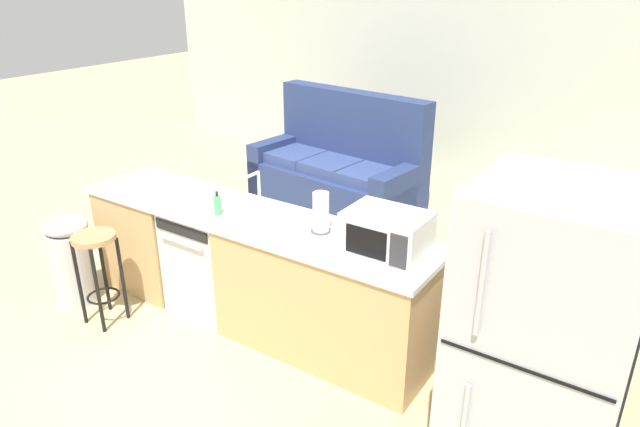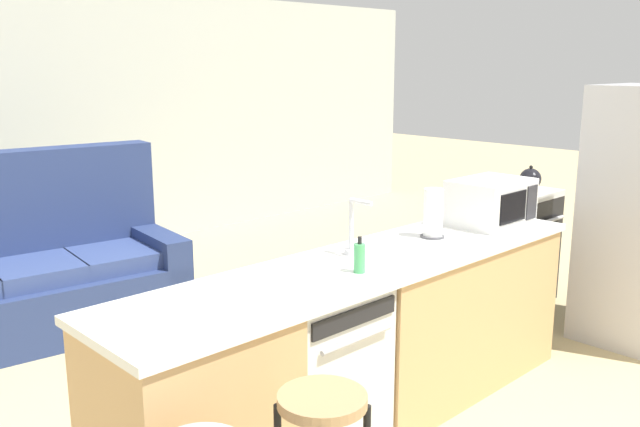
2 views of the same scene
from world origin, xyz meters
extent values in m
plane|color=tan|center=(0.00, 0.00, 0.00)|extent=(24.00, 24.00, 0.00)
cube|color=beige|center=(0.30, 4.20, 1.30)|extent=(10.00, 0.06, 2.60)
cube|color=tan|center=(-0.93, 0.00, 0.43)|extent=(0.75, 0.62, 0.86)
cube|color=tan|center=(0.83, 0.00, 0.43)|extent=(1.55, 0.62, 0.86)
cube|color=white|center=(0.15, 0.00, 0.88)|extent=(2.94, 0.66, 0.04)
cube|color=brown|center=(0.15, 0.00, 0.04)|extent=(2.86, 0.56, 0.08)
cube|color=silver|center=(-0.25, 0.00, 0.42)|extent=(0.58, 0.58, 0.84)
cube|color=black|center=(-0.25, -0.30, 0.78)|extent=(0.52, 0.01, 0.08)
cylinder|color=#B2B2B7|center=(-0.25, -0.31, 0.68)|extent=(0.44, 0.02, 0.02)
cube|color=black|center=(2.35, 0.55, 0.42)|extent=(0.76, 0.64, 0.85)
cube|color=black|center=(2.35, 0.22, 0.47)|extent=(0.53, 0.01, 0.43)
cylinder|color=silver|center=(2.35, 0.20, 0.70)|extent=(0.61, 0.03, 0.03)
cube|color=silver|center=(2.35, 0.55, 0.88)|extent=(0.76, 0.64, 0.05)
torus|color=black|center=(2.18, 0.42, 0.89)|extent=(0.16, 0.16, 0.01)
torus|color=black|center=(2.52, 0.42, 0.89)|extent=(0.16, 0.16, 0.01)
torus|color=black|center=(2.18, 0.68, 0.89)|extent=(0.16, 0.16, 0.01)
torus|color=black|center=(2.52, 0.68, 0.89)|extent=(0.16, 0.16, 0.01)
cube|color=#B7B7BC|center=(2.35, -0.55, 0.87)|extent=(0.72, 0.70, 1.74)
cylinder|color=#B2B2B7|center=(2.15, -0.92, 1.41)|extent=(0.02, 0.02, 0.46)
cube|color=black|center=(2.35, -0.90, 1.08)|extent=(0.68, 0.01, 0.01)
cube|color=white|center=(1.28, 0.00, 1.04)|extent=(0.50, 0.36, 0.28)
cube|color=black|center=(1.23, -0.18, 1.04)|extent=(0.27, 0.01, 0.18)
cube|color=#2D2D33|center=(1.45, -0.18, 1.04)|extent=(0.11, 0.01, 0.21)
cylinder|color=silver|center=(0.16, 0.12, 0.92)|extent=(0.07, 0.07, 0.03)
cylinder|color=silver|center=(0.16, 0.12, 1.06)|extent=(0.02, 0.02, 0.26)
cylinder|color=silver|center=(0.16, 0.05, 1.19)|extent=(0.02, 0.14, 0.02)
cylinder|color=#4C4C51|center=(0.76, 0.04, 0.91)|extent=(0.14, 0.14, 0.01)
cylinder|color=white|center=(0.76, 0.04, 1.05)|extent=(0.11, 0.11, 0.27)
cylinder|color=#4CB266|center=(-0.04, -0.12, 0.97)|extent=(0.06, 0.06, 0.14)
cylinder|color=black|center=(-0.04, -0.12, 1.06)|extent=(0.02, 0.02, 0.04)
sphere|color=black|center=(2.52, 0.42, 0.99)|extent=(0.17, 0.17, 0.17)
sphere|color=black|center=(2.52, 0.42, 1.08)|extent=(0.03, 0.03, 0.03)
cone|color=black|center=(2.60, 0.42, 1.00)|extent=(0.08, 0.04, 0.06)
cylinder|color=tan|center=(-0.80, -0.65, 0.72)|extent=(0.32, 0.32, 0.04)
cylinder|color=black|center=(-0.91, -0.77, 0.35)|extent=(0.03, 0.03, 0.70)
cylinder|color=black|center=(-0.69, -0.77, 0.35)|extent=(0.03, 0.03, 0.70)
cylinder|color=black|center=(-0.91, -0.54, 0.35)|extent=(0.03, 0.03, 0.70)
cylinder|color=black|center=(-0.69, -0.54, 0.35)|extent=(0.03, 0.03, 0.70)
torus|color=black|center=(-0.80, -0.65, 0.22)|extent=(0.25, 0.25, 0.02)
cylinder|color=#B7B7BC|center=(-1.26, -0.58, 0.31)|extent=(0.34, 0.34, 0.62)
ellipsoid|color=#B7B7BC|center=(-1.26, -0.58, 0.67)|extent=(0.35, 0.35, 0.14)
cube|color=navy|center=(-0.63, 2.41, 0.21)|extent=(2.09, 1.13, 0.42)
cube|color=navy|center=(-0.59, 2.74, 0.64)|extent=(2.01, 0.48, 1.27)
cube|color=navy|center=(-1.52, 2.52, 0.31)|extent=(0.31, 0.92, 0.62)
cube|color=navy|center=(0.26, 2.30, 0.31)|extent=(0.31, 0.92, 0.62)
cube|color=#35477D|center=(-1.18, 2.43, 0.48)|extent=(0.63, 0.69, 0.12)
cube|color=#35477D|center=(-0.63, 2.36, 0.48)|extent=(0.63, 0.69, 0.12)
cube|color=#35477D|center=(-0.09, 2.29, 0.48)|extent=(0.63, 0.69, 0.12)
camera|label=1|loc=(2.70, -2.88, 2.54)|focal=32.00mm
camera|label=2|loc=(-2.31, -2.21, 1.87)|focal=38.00mm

